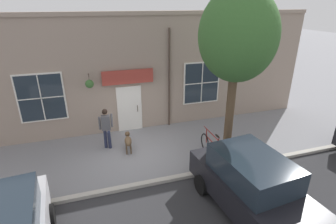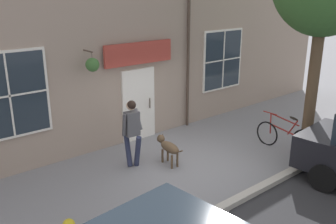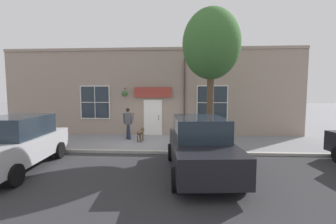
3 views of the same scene
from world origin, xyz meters
The scene contains 5 objects.
ground_plane centered at (0.00, 0.00, 0.00)m, with size 90.00×90.00×0.00m, color gray.
storefront_facade centered at (-2.34, 0.00, 2.58)m, with size 0.95×18.00×5.18m.
pedestrian_walking centered at (-0.79, -1.03, 1.03)m, with size 0.53×0.58×1.71m.
dog_on_leash centered at (-0.33, -0.27, 0.46)m, with size 1.11×0.35×0.69m.
leaning_bicycle centered at (1.01, 2.79, 0.38)m, with size 1.72×0.28×1.01m.
Camera 2 is at (6.31, -5.79, 4.20)m, focal length 40.00 mm.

